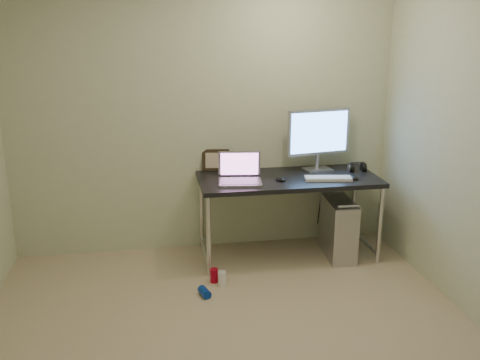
% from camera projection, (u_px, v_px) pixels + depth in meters
% --- Properties ---
extents(floor, '(3.50, 3.50, 0.00)m').
position_uv_depth(floor, '(235.00, 348.00, 3.54)').
color(floor, tan).
rests_on(floor, ground).
extents(wall_back, '(3.50, 0.02, 2.50)m').
position_uv_depth(wall_back, '(204.00, 117.00, 4.84)').
color(wall_back, beige).
rests_on(wall_back, ground).
extents(desk, '(1.60, 0.70, 0.75)m').
position_uv_depth(desk, '(288.00, 185.00, 4.79)').
color(desk, black).
rests_on(desk, ground).
extents(tower_computer, '(0.26, 0.53, 0.57)m').
position_uv_depth(tower_computer, '(338.00, 228.00, 4.89)').
color(tower_computer, '#B0B1B6').
rests_on(tower_computer, ground).
extents(cable_a, '(0.01, 0.16, 0.69)m').
position_uv_depth(cable_a, '(320.00, 201.00, 5.22)').
color(cable_a, black).
rests_on(cable_a, ground).
extents(cable_b, '(0.02, 0.11, 0.71)m').
position_uv_depth(cable_b, '(330.00, 203.00, 5.22)').
color(cable_b, black).
rests_on(cable_b, ground).
extents(can_red, '(0.07, 0.07, 0.12)m').
position_uv_depth(can_red, '(214.00, 275.00, 4.43)').
color(can_red, '#AC071E').
rests_on(can_red, ground).
extents(can_white, '(0.08, 0.08, 0.12)m').
position_uv_depth(can_white, '(222.00, 278.00, 4.38)').
color(can_white, white).
rests_on(can_white, ground).
extents(can_blue, '(0.10, 0.14, 0.07)m').
position_uv_depth(can_blue, '(205.00, 292.00, 4.21)').
color(can_blue, '#0A31A4').
rests_on(can_blue, ground).
extents(laptop, '(0.40, 0.34, 0.25)m').
position_uv_depth(laptop, '(240.00, 175.00, 4.62)').
color(laptop, '#B4B3BB').
rests_on(laptop, desk).
extents(monitor, '(0.61, 0.22, 0.58)m').
position_uv_depth(monitor, '(319.00, 135.00, 4.90)').
color(monitor, '#B4B3BB').
rests_on(monitor, desk).
extents(keyboard, '(0.42, 0.20, 0.02)m').
position_uv_depth(keyboard, '(328.00, 178.00, 4.69)').
color(keyboard, silver).
rests_on(keyboard, desk).
extents(mouse_right, '(0.08, 0.12, 0.04)m').
position_uv_depth(mouse_right, '(354.00, 177.00, 4.71)').
color(mouse_right, black).
rests_on(mouse_right, desk).
extents(mouse_left, '(0.10, 0.13, 0.04)m').
position_uv_depth(mouse_left, '(281.00, 178.00, 4.66)').
color(mouse_left, black).
rests_on(mouse_left, desk).
extents(headphones, '(0.16, 0.10, 0.11)m').
position_uv_depth(headphones, '(357.00, 168.00, 4.96)').
color(headphones, black).
rests_on(headphones, desk).
extents(picture_frame, '(0.26, 0.11, 0.20)m').
position_uv_depth(picture_frame, '(216.00, 160.00, 4.95)').
color(picture_frame, black).
rests_on(picture_frame, desk).
extents(webcam, '(0.04, 0.03, 0.11)m').
position_uv_depth(webcam, '(244.00, 163.00, 4.92)').
color(webcam, silver).
rests_on(webcam, desk).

